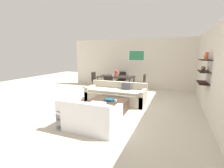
{
  "coord_description": "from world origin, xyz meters",
  "views": [
    {
      "loc": [
        2.1,
        -5.44,
        1.88
      ],
      "look_at": [
        -0.16,
        0.2,
        0.75
      ],
      "focal_mm": 26.12,
      "sensor_mm": 36.0,
      "label": 1
    }
  ],
  "objects_px": {
    "dining_chair_left_far": "(95,79)",
    "wine_glass_head": "(119,73)",
    "dining_chair_foot": "(109,84)",
    "decorative_bowl": "(110,100)",
    "loveseat_white": "(90,117)",
    "wine_glass_left_far": "(105,73)",
    "centerpiece_vase": "(116,73)",
    "dining_chair_right_far": "(142,82)",
    "candle_jar": "(116,101)",
    "dining_chair_head": "(122,78)",
    "sofa_beige": "(116,95)",
    "wine_glass_right_far": "(129,74)",
    "coffee_table": "(107,107)",
    "wine_glass_foot": "(113,75)",
    "dining_table": "(116,77)"
  },
  "relations": [
    {
      "from": "decorative_bowl",
      "to": "wine_glass_head",
      "type": "height_order",
      "value": "wine_glass_head"
    },
    {
      "from": "dining_chair_right_far",
      "to": "dining_chair_foot",
      "type": "relative_size",
      "value": 1.0
    },
    {
      "from": "wine_glass_foot",
      "to": "wine_glass_left_far",
      "type": "xyz_separation_m",
      "value": [
        -0.67,
        0.56,
        -0.01
      ]
    },
    {
      "from": "decorative_bowl",
      "to": "wine_glass_head",
      "type": "xyz_separation_m",
      "value": [
        -0.92,
        3.5,
        0.46
      ]
    },
    {
      "from": "dining_chair_left_far",
      "to": "dining_chair_right_far",
      "type": "bearing_deg",
      "value": 0.0
    },
    {
      "from": "decorative_bowl",
      "to": "centerpiece_vase",
      "type": "height_order",
      "value": "centerpiece_vase"
    },
    {
      "from": "decorative_bowl",
      "to": "wine_glass_right_far",
      "type": "distance_m",
      "value": 3.23
    },
    {
      "from": "dining_chair_head",
      "to": "dining_chair_left_far",
      "type": "height_order",
      "value": "same"
    },
    {
      "from": "dining_chair_foot",
      "to": "dining_chair_left_far",
      "type": "bearing_deg",
      "value": 139.45
    },
    {
      "from": "wine_glass_left_far",
      "to": "decorative_bowl",
      "type": "bearing_deg",
      "value": -63.4
    },
    {
      "from": "dining_table",
      "to": "dining_chair_right_far",
      "type": "relative_size",
      "value": 2.06
    },
    {
      "from": "coffee_table",
      "to": "wine_glass_head",
      "type": "bearing_deg",
      "value": 103.45
    },
    {
      "from": "dining_chair_left_far",
      "to": "wine_glass_head",
      "type": "distance_m",
      "value": 1.38
    },
    {
      "from": "sofa_beige",
      "to": "dining_chair_right_far",
      "type": "relative_size",
      "value": 2.59
    },
    {
      "from": "coffee_table",
      "to": "wine_glass_head",
      "type": "relative_size",
      "value": 6.86
    },
    {
      "from": "dining_chair_foot",
      "to": "centerpiece_vase",
      "type": "height_order",
      "value": "centerpiece_vase"
    },
    {
      "from": "dining_chair_head",
      "to": "dining_chair_right_far",
      "type": "bearing_deg",
      "value": -27.34
    },
    {
      "from": "coffee_table",
      "to": "dining_chair_foot",
      "type": "xyz_separation_m",
      "value": [
        -0.85,
        2.24,
        0.31
      ]
    },
    {
      "from": "sofa_beige",
      "to": "wine_glass_foot",
      "type": "bearing_deg",
      "value": 115.81
    },
    {
      "from": "loveseat_white",
      "to": "candle_jar",
      "type": "height_order",
      "value": "loveseat_white"
    },
    {
      "from": "decorative_bowl",
      "to": "dining_chair_head",
      "type": "relative_size",
      "value": 0.38
    },
    {
      "from": "dining_chair_foot",
      "to": "decorative_bowl",
      "type": "bearing_deg",
      "value": -66.92
    },
    {
      "from": "sofa_beige",
      "to": "wine_glass_head",
      "type": "relative_size",
      "value": 12.85
    },
    {
      "from": "dining_chair_right_far",
      "to": "centerpiece_vase",
      "type": "distance_m",
      "value": 1.39
    },
    {
      "from": "loveseat_white",
      "to": "dining_chair_left_far",
      "type": "bearing_deg",
      "value": 116.04
    },
    {
      "from": "sofa_beige",
      "to": "wine_glass_head",
      "type": "xyz_separation_m",
      "value": [
        -0.76,
        2.43,
        0.59
      ]
    },
    {
      "from": "wine_glass_left_far",
      "to": "centerpiece_vase",
      "type": "xyz_separation_m",
      "value": [
        0.67,
        -0.08,
        0.06
      ]
    },
    {
      "from": "candle_jar",
      "to": "dining_chair_left_far",
      "type": "height_order",
      "value": "dining_chair_left_far"
    },
    {
      "from": "dining_table",
      "to": "wine_glass_foot",
      "type": "height_order",
      "value": "wine_glass_foot"
    },
    {
      "from": "wine_glass_head",
      "to": "wine_glass_right_far",
      "type": "relative_size",
      "value": 0.96
    },
    {
      "from": "dining_chair_left_far",
      "to": "wine_glass_left_far",
      "type": "distance_m",
      "value": 0.74
    },
    {
      "from": "decorative_bowl",
      "to": "candle_jar",
      "type": "xyz_separation_m",
      "value": [
        0.24,
        -0.06,
        0.0
      ]
    },
    {
      "from": "loveseat_white",
      "to": "candle_jar",
      "type": "bearing_deg",
      "value": 79.69
    },
    {
      "from": "dining_chair_foot",
      "to": "wine_glass_foot",
      "type": "height_order",
      "value": "wine_glass_foot"
    },
    {
      "from": "dining_chair_right_far",
      "to": "wine_glass_right_far",
      "type": "xyz_separation_m",
      "value": [
        -0.64,
        -0.1,
        0.38
      ]
    },
    {
      "from": "dining_chair_foot",
      "to": "wine_glass_head",
      "type": "xyz_separation_m",
      "value": [
        -0.0,
        1.33,
        0.37
      ]
    },
    {
      "from": "dining_chair_left_far",
      "to": "wine_glass_head",
      "type": "xyz_separation_m",
      "value": [
        1.31,
        0.21,
        0.37
      ]
    },
    {
      "from": "sofa_beige",
      "to": "wine_glass_right_far",
      "type": "bearing_deg",
      "value": 92.24
    },
    {
      "from": "dining_table",
      "to": "dining_chair_left_far",
      "type": "xyz_separation_m",
      "value": [
        -1.31,
        0.22,
        -0.18
      ]
    },
    {
      "from": "wine_glass_left_far",
      "to": "coffee_table",
      "type": "bearing_deg",
      "value": -64.89
    },
    {
      "from": "dining_chair_right_far",
      "to": "dining_chair_foot",
      "type": "distance_m",
      "value": 1.73
    },
    {
      "from": "dining_chair_left_far",
      "to": "dining_chair_foot",
      "type": "relative_size",
      "value": 1.0
    },
    {
      "from": "decorative_bowl",
      "to": "wine_glass_left_far",
      "type": "xyz_separation_m",
      "value": [
        -1.6,
        3.19,
        0.44
      ]
    },
    {
      "from": "coffee_table",
      "to": "wine_glass_right_far",
      "type": "xyz_separation_m",
      "value": [
        -0.18,
        3.26,
        0.69
      ]
    },
    {
      "from": "dining_table",
      "to": "dining_chair_head",
      "type": "height_order",
      "value": "dining_chair_head"
    },
    {
      "from": "candle_jar",
      "to": "wine_glass_foot",
      "type": "xyz_separation_m",
      "value": [
        -1.16,
        2.69,
        0.45
      ]
    },
    {
      "from": "candle_jar",
      "to": "dining_chair_head",
      "type": "relative_size",
      "value": 0.08
    },
    {
      "from": "dining_chair_head",
      "to": "centerpiece_vase",
      "type": "height_order",
      "value": "centerpiece_vase"
    },
    {
      "from": "wine_glass_head",
      "to": "wine_glass_left_far",
      "type": "distance_m",
      "value": 0.74
    },
    {
      "from": "loveseat_white",
      "to": "dining_chair_right_far",
      "type": "distance_m",
      "value": 4.61
    }
  ]
}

